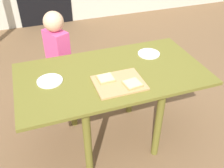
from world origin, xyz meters
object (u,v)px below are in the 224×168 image
pizza_slice_far_left (106,78)px  plate_white_right (149,54)px  pizza_slice_near_right (132,84)px  dining_table (112,83)px  plate_white_left (50,81)px  cutting_board (119,83)px  child_left (58,55)px

pizza_slice_far_left → plate_white_right: bearing=28.3°
pizza_slice_near_right → pizza_slice_far_left: 0.20m
dining_table → pizza_slice_far_left: 0.17m
dining_table → plate_white_left: (-0.47, 0.04, 0.11)m
plate_white_right → cutting_board: bearing=-140.8°
dining_table → plate_white_left: 0.49m
cutting_board → child_left: size_ratio=0.35×
plate_white_right → child_left: bearing=146.0°
cutting_board → child_left: (-0.32, 0.81, -0.14)m
dining_table → cutting_board: 0.19m
pizza_slice_far_left → dining_table: bearing=48.2°
pizza_slice_far_left → child_left: size_ratio=0.12×
cutting_board → plate_white_right: (0.40, 0.32, -0.00)m
dining_table → plate_white_right: 0.44m
pizza_slice_far_left → plate_white_left: bearing=161.8°
pizza_slice_far_left → plate_white_right: 0.54m
pizza_slice_far_left → plate_white_left: pizza_slice_far_left is taller
cutting_board → dining_table: bearing=90.3°
pizza_slice_far_left → child_left: child_left is taller
pizza_slice_near_right → plate_white_left: bearing=155.1°
cutting_board → child_left: child_left is taller
pizza_slice_near_right → pizza_slice_far_left: (-0.16, 0.13, 0.00)m
pizza_slice_near_right → plate_white_left: pizza_slice_near_right is taller
dining_table → pizza_slice_near_right: pizza_slice_near_right is taller
cutting_board → pizza_slice_far_left: bearing=140.6°
dining_table → pizza_slice_far_left: bearing=-131.8°
pizza_slice_far_left → plate_white_left: 0.41m
plate_white_left → cutting_board: bearing=-22.5°
dining_table → pizza_slice_near_right: 0.26m
pizza_slice_far_left → plate_white_right: pizza_slice_far_left is taller
plate_white_right → plate_white_left: size_ratio=1.00×
dining_table → plate_white_right: size_ratio=7.72×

